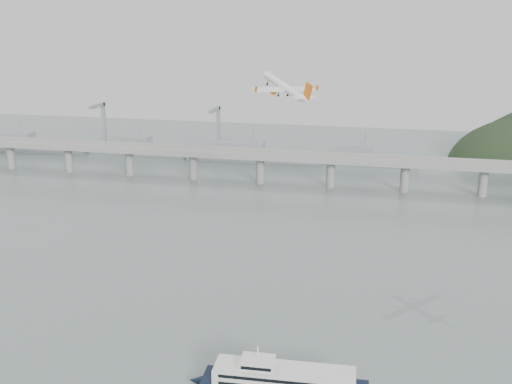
# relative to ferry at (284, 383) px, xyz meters

# --- Properties ---
(ground) EXTENTS (900.00, 900.00, 0.00)m
(ground) POSITION_rel_ferry_xyz_m (-31.50, 43.92, -4.36)
(ground) COLOR slate
(ground) RESTS_ON ground
(bridge) EXTENTS (800.00, 22.00, 23.90)m
(bridge) POSITION_rel_ferry_xyz_m (-32.65, 243.92, 13.28)
(bridge) COLOR gray
(bridge) RESTS_ON ground
(distant_fleet) EXTENTS (453.00, 60.90, 40.00)m
(distant_fleet) POSITION_rel_ferry_xyz_m (-186.85, 309.00, 1.86)
(distant_fleet) COLOR slate
(distant_fleet) RESTS_ON ground
(ferry) EXTENTS (85.36, 17.57, 16.09)m
(ferry) POSITION_rel_ferry_xyz_m (0.00, 0.00, 0.00)
(ferry) COLOR black
(ferry) RESTS_ON ground
(airliner) EXTENTS (30.20, 29.41, 13.85)m
(airliner) POSITION_rel_ferry_xyz_m (-19.74, 104.79, 79.07)
(airliner) COLOR white
(airliner) RESTS_ON ground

